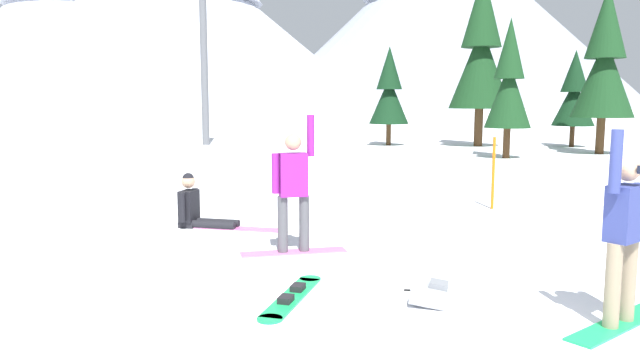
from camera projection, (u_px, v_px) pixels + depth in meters
The scene contains 16 objects.
ground_plane at pixel (548, 355), 5.39m from camera, with size 800.00×800.00×0.00m, color white.
snowboarder_foreground at pixel (624, 235), 5.96m from camera, with size 1.48×1.11×1.97m.
snowboarder_midground at pixel (293, 189), 8.85m from camera, with size 1.58×0.49×2.03m.
snowboarder_background at pixel (198, 209), 10.75m from camera, with size 1.84×0.98×0.96m.
loose_snowboard_near_right at pixel (292, 296), 6.93m from camera, with size 0.86×1.71×0.09m.
backpack_grey at pixel (432, 294), 6.65m from camera, with size 0.56×0.46×0.29m.
trail_marker_pole at pixel (493, 173), 12.50m from camera, with size 0.06×0.06×1.49m, color orange.
pine_tree_slender at pixel (509, 82), 23.14m from camera, with size 1.75×1.75×5.34m.
pine_tree_tall at pixel (574, 94), 28.90m from camera, with size 1.96×1.96×4.59m.
pine_tree_short at pixel (389, 92), 29.87m from camera, with size 1.95×1.95×4.84m.
pine_tree_broad at pixel (605, 63), 24.90m from camera, with size 2.48×2.48×6.90m.
pine_tree_twin at pixel (481, 52), 29.01m from camera, with size 2.93×2.93×8.31m.
ski_lift_tower at pixel (203, 32), 29.82m from camera, with size 3.83×0.36×9.50m.
peak_east_ridge at pixel (79, 19), 243.24m from camera, with size 126.09×126.09×65.41m.
peak_west_ridge at pixel (169, 17), 204.96m from camera, with size 140.06×140.06×57.44m.
peak_north_spur at pixel (447, 13), 206.90m from camera, with size 127.94×127.94×60.26m.
Camera 1 is at (-2.47, -4.94, 2.24)m, focal length 34.16 mm.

